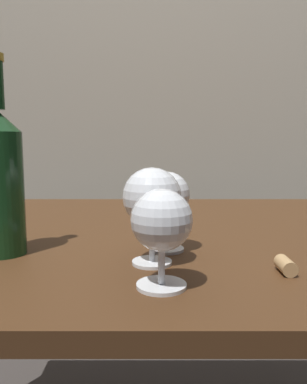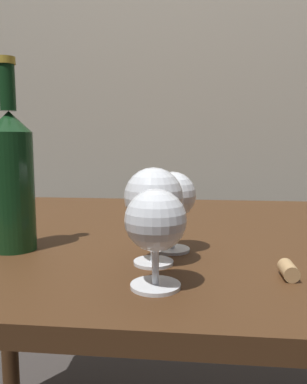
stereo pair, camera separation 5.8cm
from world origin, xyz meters
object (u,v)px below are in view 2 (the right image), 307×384
object	(u,v)px
wine_glass_white	(154,198)
cork	(288,270)
wine_glass_rose	(152,222)
wine_glass_cabernet	(173,197)
wine_bottle	(12,178)

from	to	relation	value
wine_glass_white	cork	bearing A→B (deg)	-12.13
wine_glass_rose	wine_glass_white	world-z (taller)	wine_glass_white
wine_glass_cabernet	wine_bottle	bearing A→B (deg)	-175.73
wine_glass_rose	cork	xyz separation A→B (m)	(0.18, 0.05, -0.07)
wine_glass_cabernet	wine_glass_rose	bearing A→B (deg)	-95.47
wine_glass_white	wine_glass_cabernet	xyz separation A→B (m)	(0.02, 0.07, -0.01)
wine_glass_rose	wine_bottle	bearing A→B (deg)	150.04
wine_bottle	cork	bearing A→B (deg)	-12.06
cork	wine_glass_rose	bearing A→B (deg)	-163.56
wine_bottle	wine_glass_white	bearing A→B (deg)	-12.01
wine_glass_rose	wine_glass_white	distance (m)	0.10
wine_glass_white	cork	distance (m)	0.22
wine_glass_white	wine_glass_cabernet	bearing A→B (deg)	71.35
wine_glass_cabernet	cork	bearing A→B (deg)	-34.41
wine_glass_rose	wine_glass_cabernet	distance (m)	0.17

